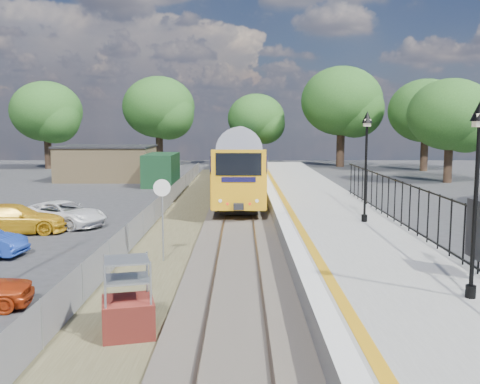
{
  "coord_description": "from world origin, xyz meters",
  "views": [
    {
      "loc": [
        0.14,
        -16.11,
        4.9
      ],
      "look_at": [
        0.08,
        7.21,
        2.0
      ],
      "focal_mm": 40.0,
      "sensor_mm": 36.0,
      "label": 1
    }
  ],
  "objects_px": {
    "car_yellow": "(14,219)",
    "car_white": "(63,214)",
    "speed_sign": "(162,205)",
    "victorian_lamp_north": "(367,140)",
    "brick_plinth": "(128,299)",
    "victorian_lamp_south": "(478,152)",
    "train": "(240,155)"
  },
  "relations": [
    {
      "from": "brick_plinth",
      "to": "speed_sign",
      "type": "distance_m",
      "value": 6.91
    },
    {
      "from": "train",
      "to": "speed_sign",
      "type": "relative_size",
      "value": 13.51
    },
    {
      "from": "train",
      "to": "car_white",
      "type": "relative_size",
      "value": 9.21
    },
    {
      "from": "brick_plinth",
      "to": "car_yellow",
      "type": "xyz_separation_m",
      "value": [
        -7.74,
        12.06,
        -0.24
      ]
    },
    {
      "from": "brick_plinth",
      "to": "car_white",
      "type": "relative_size",
      "value": 0.43
    },
    {
      "from": "victorian_lamp_south",
      "to": "speed_sign",
      "type": "distance_m",
      "value": 10.77
    },
    {
      "from": "victorian_lamp_north",
      "to": "speed_sign",
      "type": "height_order",
      "value": "victorian_lamp_north"
    },
    {
      "from": "victorian_lamp_north",
      "to": "brick_plinth",
      "type": "height_order",
      "value": "victorian_lamp_north"
    },
    {
      "from": "brick_plinth",
      "to": "speed_sign",
      "type": "xyz_separation_m",
      "value": [
        -0.18,
        6.81,
        1.17
      ]
    },
    {
      "from": "victorian_lamp_south",
      "to": "brick_plinth",
      "type": "height_order",
      "value": "victorian_lamp_south"
    },
    {
      "from": "car_white",
      "to": "train",
      "type": "bearing_deg",
      "value": 1.98
    },
    {
      "from": "train",
      "to": "car_white",
      "type": "distance_m",
      "value": 22.47
    },
    {
      "from": "speed_sign",
      "to": "train",
      "type": "bearing_deg",
      "value": 77.39
    },
    {
      "from": "victorian_lamp_south",
      "to": "brick_plinth",
      "type": "bearing_deg",
      "value": -178.88
    },
    {
      "from": "car_white",
      "to": "brick_plinth",
      "type": "bearing_deg",
      "value": -131.69
    },
    {
      "from": "victorian_lamp_north",
      "to": "train",
      "type": "xyz_separation_m",
      "value": [
        -5.3,
        24.31,
        -1.96
      ]
    },
    {
      "from": "train",
      "to": "car_yellow",
      "type": "height_order",
      "value": "train"
    },
    {
      "from": "train",
      "to": "car_yellow",
      "type": "bearing_deg",
      "value": -114.55
    },
    {
      "from": "victorian_lamp_south",
      "to": "car_yellow",
      "type": "xyz_separation_m",
      "value": [
        -15.74,
        11.9,
        -3.63
      ]
    },
    {
      "from": "car_yellow",
      "to": "car_white",
      "type": "height_order",
      "value": "car_yellow"
    },
    {
      "from": "brick_plinth",
      "to": "car_white",
      "type": "bearing_deg",
      "value": 113.81
    },
    {
      "from": "victorian_lamp_south",
      "to": "victorian_lamp_north",
      "type": "distance_m",
      "value": 10.0
    },
    {
      "from": "speed_sign",
      "to": "car_yellow",
      "type": "distance_m",
      "value": 9.31
    },
    {
      "from": "brick_plinth",
      "to": "speed_sign",
      "type": "relative_size",
      "value": 0.63
    },
    {
      "from": "train",
      "to": "victorian_lamp_north",
      "type": "bearing_deg",
      "value": -77.7
    },
    {
      "from": "victorian_lamp_south",
      "to": "car_white",
      "type": "xyz_separation_m",
      "value": [
        -14.08,
        13.62,
        -3.68
      ]
    },
    {
      "from": "victorian_lamp_north",
      "to": "train",
      "type": "relative_size",
      "value": 0.11
    },
    {
      "from": "brick_plinth",
      "to": "victorian_lamp_north",
      "type": "bearing_deg",
      "value": 52.47
    },
    {
      "from": "train",
      "to": "car_yellow",
      "type": "relative_size",
      "value": 8.82
    },
    {
      "from": "car_yellow",
      "to": "victorian_lamp_south",
      "type": "bearing_deg",
      "value": -136.29
    },
    {
      "from": "speed_sign",
      "to": "car_white",
      "type": "distance_m",
      "value": 9.24
    },
    {
      "from": "speed_sign",
      "to": "car_yellow",
      "type": "bearing_deg",
      "value": 138.14
    }
  ]
}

